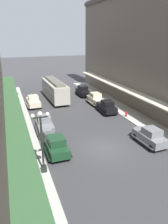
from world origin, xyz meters
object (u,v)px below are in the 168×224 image
pedestrian_1 (9,101)px  pedestrian_2 (12,108)px  fire_hydrant (126,114)px  streetcar (55,89)px  lamp_post_with_clock (42,140)px  parked_car_3 (45,124)px  parked_car_2 (33,101)px  parked_car_0 (56,145)px  parked_car_4 (83,91)px  parked_car_5 (96,99)px  parked_car_6 (150,136)px  pedestrian_0 (18,97)px  parked_car_1 (107,106)px

pedestrian_1 → pedestrian_2: 3.60m
pedestrian_1 → fire_hydrant: bearing=-34.4°
streetcar → lamp_post_with_clock: size_ratio=1.87×
parked_car_3 → fire_hydrant: parked_car_3 is taller
parked_car_2 → pedestrian_1: parked_car_2 is taller
parked_car_2 → pedestrian_2: (-3.32, -2.55, 0.07)m
parked_car_0 → fire_hydrant: (11.10, 6.23, -0.38)m
parked_car_4 → pedestrian_1: bearing=-169.5°
parked_car_2 → pedestrian_1: bearing=164.1°
parked_car_2 → fire_hydrant: 14.43m
parked_car_5 → parked_car_6: size_ratio=1.00×
parked_car_4 → parked_car_3: bearing=-125.5°
fire_hydrant → pedestrian_1: (-14.82, 10.13, 0.43)m
parked_car_4 → pedestrian_2: 14.16m
parked_car_2 → pedestrian_2: size_ratio=2.57×
parked_car_4 → parked_car_5: (0.16, -5.62, 0.00)m
parked_car_2 → streetcar: 4.89m
parked_car_6 → fire_hydrant: parked_car_6 is taller
parked_car_5 → pedestrian_0: bearing=157.6°
parked_car_3 → pedestrian_1: parked_car_3 is taller
parked_car_5 → fire_hydrant: (1.54, -6.95, -0.38)m
parked_car_2 → pedestrian_2: parked_car_2 is taller
parked_car_6 → streetcar: 20.14m
parked_car_1 → parked_car_5: 4.23m
pedestrian_1 → pedestrian_2: pedestrian_2 is taller
fire_hydrant → pedestrian_1: size_ratio=0.50×
lamp_post_with_clock → parked_car_2: bearing=85.1°
parked_car_0 → pedestrian_0: size_ratio=2.60×
parked_car_4 → pedestrian_1: (-13.12, -2.44, 0.05)m
pedestrian_1 → pedestrian_2: bearing=-85.3°
parked_car_0 → parked_car_4: 21.02m
parked_car_0 → pedestrian_1: parked_car_0 is taller
parked_car_5 → pedestrian_1: 13.65m
parked_car_1 → pedestrian_1: parked_car_1 is taller
parked_car_5 → streetcar: (-5.64, 4.78, 0.96)m
parked_car_2 → pedestrian_1: (-3.62, 1.03, 0.05)m
parked_car_2 → streetcar: size_ratio=0.44×
parked_car_3 → pedestrian_0: 12.68m
parked_car_5 → parked_car_6: (-0.13, -14.56, 0.00)m
parked_car_5 → parked_car_6: 14.56m
pedestrian_1 → parked_car_5: bearing=-13.5°
fire_hydrant → parked_car_5: bearing=102.5°
parked_car_2 → parked_car_4: bearing=20.1°
parked_car_3 → parked_car_4: size_ratio=1.00×
pedestrian_0 → parked_car_0: bearing=-83.2°
parked_car_4 → parked_car_6: bearing=-89.9°
parked_car_1 → pedestrian_1: 15.13m
parked_car_2 → parked_car_5: size_ratio=1.00×
parked_car_2 → lamp_post_with_clock: lamp_post_with_clock is taller
parked_car_5 → pedestrian_2: (-12.98, -0.40, 0.07)m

